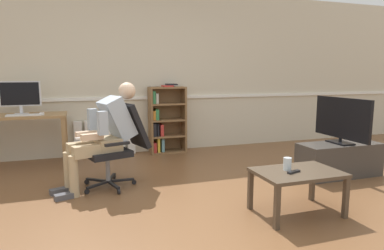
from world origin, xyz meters
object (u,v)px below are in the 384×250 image
at_px(person_seated, 104,133).
at_px(tv_screen, 342,120).
at_px(bookshelf, 165,120).
at_px(computer_desk, 23,123).
at_px(computer_mouse, 42,114).
at_px(radiator, 105,138).
at_px(spare_remote, 294,172).
at_px(office_chair, 119,142).
at_px(tv_stand, 339,160).
at_px(keyboard, 24,115).
at_px(coffee_table, 297,177).
at_px(imac_monitor, 20,95).
at_px(drinking_glass, 287,164).

height_order(person_seated, tv_screen, person_seated).
distance_m(bookshelf, person_seated, 1.86).
bearing_deg(bookshelf, computer_desk, -172.15).
distance_m(computer_mouse, radiator, 1.11).
bearing_deg(spare_remote, office_chair, -153.42).
distance_m(office_chair, person_seated, 0.22).
distance_m(radiator, spare_remote, 3.33).
bearing_deg(spare_remote, computer_mouse, -154.89).
bearing_deg(tv_stand, keyboard, 157.95).
bearing_deg(radiator, tv_screen, -36.96).
bearing_deg(office_chair, coffee_table, 29.96).
height_order(imac_monitor, coffee_table, imac_monitor).
bearing_deg(person_seated, keyboard, -155.03).
xyz_separation_m(computer_mouse, radiator, (0.87, 0.51, -0.48)).
relative_size(office_chair, spare_remote, 6.50).
xyz_separation_m(radiator, tv_screen, (2.79, -2.10, 0.45)).
bearing_deg(coffee_table, computer_desk, 136.27).
bearing_deg(imac_monitor, tv_screen, -24.42).
distance_m(tv_stand, drinking_glass, 1.57).
bearing_deg(tv_screen, office_chair, 78.80).
height_order(computer_mouse, office_chair, office_chair).
relative_size(computer_mouse, office_chair, 0.10).
bearing_deg(tv_stand, drinking_glass, -149.38).
height_order(keyboard, coffee_table, keyboard).
xyz_separation_m(person_seated, drinking_glass, (1.58, -1.28, -0.17)).
bearing_deg(spare_remote, imac_monitor, -153.83).
height_order(office_chair, coffee_table, office_chair).
bearing_deg(office_chair, bookshelf, 130.89).
xyz_separation_m(imac_monitor, tv_stand, (3.94, -1.79, -0.81)).
bearing_deg(spare_remote, tv_screen, 105.33).
bearing_deg(bookshelf, spare_remote, -80.10).
bearing_deg(drinking_glass, office_chair, 136.63).
height_order(computer_mouse, tv_stand, computer_mouse).
bearing_deg(bookshelf, office_chair, -122.07).
xyz_separation_m(keyboard, radiator, (1.09, 0.53, -0.48)).
bearing_deg(office_chair, tv_stand, 61.73).
bearing_deg(radiator, tv_stand, -36.97).
bearing_deg(radiator, person_seated, -94.13).
xyz_separation_m(coffee_table, spare_remote, (-0.07, -0.04, 0.06)).
distance_m(drinking_glass, spare_remote, 0.11).
bearing_deg(tv_screen, coffee_table, 123.89).
xyz_separation_m(bookshelf, radiator, (-0.97, 0.10, -0.25)).
distance_m(person_seated, spare_remote, 2.11).
bearing_deg(coffee_table, bookshelf, 101.38).
height_order(computer_desk, spare_remote, computer_desk).
bearing_deg(bookshelf, imac_monitor, -174.29).
bearing_deg(keyboard, computer_mouse, 5.09).
bearing_deg(office_chair, spare_remote, 27.82).
bearing_deg(coffee_table, drinking_glass, 144.66).
bearing_deg(keyboard, person_seated, -47.99).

